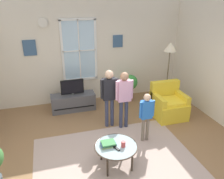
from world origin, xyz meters
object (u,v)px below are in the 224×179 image
television (72,87)px  book_stack (108,144)px  cup (123,144)px  tv_stand (73,102)px  armchair (168,105)px  coffee_table (116,147)px  remote_near_books (117,148)px  person_blue_shirt (146,112)px  person_pink_shirt (124,94)px  floor_lamp (170,54)px  potted_plant_by_window (130,84)px  person_black_shirt (109,92)px

television → book_stack: bearing=-82.2°
cup → book_stack: bearing=156.4°
tv_stand → cup: 2.53m
armchair → coffee_table: (-1.81, -1.36, 0.07)m
television → armchair: size_ratio=0.68×
book_stack → cup: size_ratio=2.52×
book_stack → remote_near_books: 0.18m
person_blue_shirt → person_pink_shirt: bearing=112.5°
coffee_table → floor_lamp: bearing=43.1°
armchair → floor_lamp: floor_lamp is taller
television → floor_lamp: size_ratio=0.33×
remote_near_books → potted_plant_by_window: 2.89m
coffee_table → person_pink_shirt: person_pink_shirt is taller
coffee_table → person_blue_shirt: size_ratio=0.71×
person_black_shirt → floor_lamp: bearing=17.5°
tv_stand → person_blue_shirt: 2.28m
coffee_table → remote_near_books: 0.10m
person_black_shirt → potted_plant_by_window: bearing=51.2°
person_black_shirt → person_pink_shirt: person_black_shirt is taller
person_black_shirt → floor_lamp: floor_lamp is taller
person_pink_shirt → armchair: bearing=7.7°
cup → person_blue_shirt: size_ratio=0.10×
book_stack → person_blue_shirt: bearing=28.2°
armchair → person_black_shirt: (-1.55, -0.02, 0.54)m
television → person_pink_shirt: bearing=-50.2°
coffee_table → person_black_shirt: (0.25, 1.34, 0.47)m
tv_stand → potted_plant_by_window: 1.69m
remote_near_books → person_pink_shirt: person_pink_shirt is taller
coffee_table → book_stack: 0.15m
person_black_shirt → floor_lamp: (1.77, 0.56, 0.62)m
book_stack → cup: bearing=-23.6°
tv_stand → armchair: size_ratio=1.33×
tv_stand → television: size_ratio=1.95×
person_blue_shirt → person_black_shirt: (-0.56, 0.78, 0.19)m
remote_near_books → coffee_table: bearing=78.1°
book_stack → person_pink_shirt: (0.68, 1.14, 0.39)m
book_stack → floor_lamp: 3.02m
television → floor_lamp: floor_lamp is taller
person_pink_shirt → potted_plant_by_window: person_pink_shirt is taller
floor_lamp → coffee_table: bearing=-136.9°
person_black_shirt → armchair: bearing=0.7°
armchair → person_blue_shirt: size_ratio=0.80×
television → potted_plant_by_window: size_ratio=0.76×
book_stack → coffee_table: bearing=-20.9°
tv_stand → remote_near_books: size_ratio=8.24×
person_black_shirt → cup: bearing=-95.8°
book_stack → armchair: bearing=34.0°
person_blue_shirt → floor_lamp: (1.21, 1.34, 0.81)m
coffee_table → potted_plant_by_window: potted_plant_by_window is taller
floor_lamp → person_pink_shirt: bearing=-154.3°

